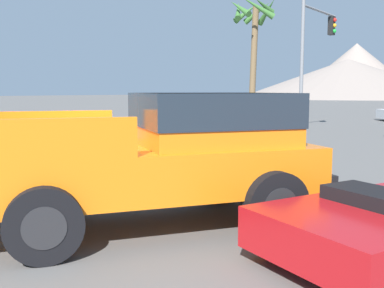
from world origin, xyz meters
name	(u,v)px	position (x,y,z in m)	size (l,w,h in m)	color
ground_plane	(146,214)	(0.00, 0.00, 0.00)	(320.00, 320.00, 0.00)	#5B5956
orange_pickup_truck	(172,150)	(0.62, -0.10, 1.08)	(4.39, 5.21, 1.89)	orange
traffic_light_main	(316,43)	(-3.58, 15.38, 4.12)	(0.38, 3.97, 5.89)	slate
palm_tree_short	(253,29)	(-8.49, 18.09, 5.45)	(2.93, 3.05, 7.23)	brown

